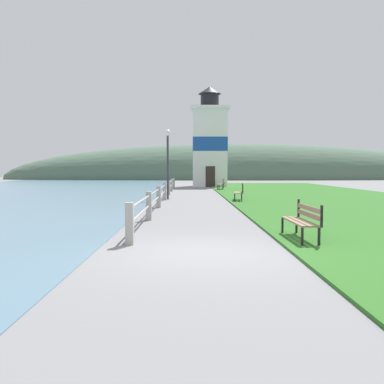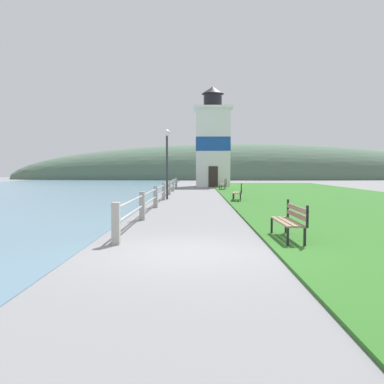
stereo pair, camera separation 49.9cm
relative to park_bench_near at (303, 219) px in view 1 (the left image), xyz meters
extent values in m
plane|color=slate|center=(-2.42, -1.48, -0.54)|extent=(160.00, 160.00, 0.00)
cube|color=#2D6623|center=(5.36, 15.62, -0.51)|extent=(12.00, 51.32, 0.06)
cube|color=#A8A399|center=(-4.09, -0.48, -0.05)|extent=(0.18, 0.18, 0.97)
cube|color=#A8A399|center=(-4.09, 4.20, -0.05)|extent=(0.18, 0.18, 0.97)
cube|color=#A8A399|center=(-4.09, 8.88, -0.05)|extent=(0.18, 0.18, 0.97)
cube|color=#A8A399|center=(-4.09, 13.56, -0.05)|extent=(0.18, 0.18, 0.97)
cube|color=#A8A399|center=(-4.09, 18.24, -0.05)|extent=(0.18, 0.18, 0.97)
cube|color=#A8A399|center=(-4.09, 22.92, -0.05)|extent=(0.18, 0.18, 0.97)
cube|color=#A8A399|center=(-4.09, 27.60, -0.05)|extent=(0.18, 0.18, 0.97)
cylinder|color=#B2B2B7|center=(-4.09, 13.56, 0.28)|extent=(0.06, 28.08, 0.06)
cylinder|color=#B2B2B7|center=(-4.09, 13.56, -0.05)|extent=(0.06, 28.08, 0.06)
cube|color=#846B51|center=(-0.24, 0.00, -0.07)|extent=(0.14, 1.93, 0.04)
cube|color=#846B51|center=(-0.09, 0.00, -0.07)|extent=(0.14, 1.93, 0.04)
cube|color=#846B51|center=(0.06, 0.00, -0.07)|extent=(0.14, 1.93, 0.04)
cube|color=#846B51|center=(0.14, 0.00, 0.25)|extent=(0.08, 1.93, 0.11)
cube|color=#846B51|center=(0.14, 0.00, 0.09)|extent=(0.08, 1.93, 0.11)
cube|color=black|center=(-0.26, -0.94, -0.31)|extent=(0.05, 0.05, 0.45)
cube|color=black|center=(-0.29, 0.94, -0.31)|extent=(0.05, 0.05, 0.45)
cube|color=black|center=(0.11, -0.94, -0.31)|extent=(0.05, 0.05, 0.45)
cube|color=black|center=(0.08, 0.94, -0.31)|extent=(0.05, 0.05, 0.45)
cube|color=black|center=(0.15, -0.94, 0.16)|extent=(0.05, 0.05, 0.49)
cube|color=black|center=(0.13, 0.94, 0.16)|extent=(0.05, 0.05, 0.49)
cube|color=#846B51|center=(-0.25, 12.64, -0.07)|extent=(0.32, 1.78, 0.04)
cube|color=#846B51|center=(-0.10, 12.63, -0.07)|extent=(0.32, 1.78, 0.04)
cube|color=#846B51|center=(0.05, 12.61, -0.07)|extent=(0.32, 1.78, 0.04)
cube|color=#846B51|center=(0.13, 12.60, 0.25)|extent=(0.26, 1.77, 0.11)
cube|color=#846B51|center=(0.13, 12.60, 0.09)|extent=(0.26, 1.77, 0.11)
cube|color=black|center=(-0.38, 11.79, -0.31)|extent=(0.06, 0.06, 0.45)
cube|color=black|center=(-0.19, 13.51, -0.31)|extent=(0.06, 0.06, 0.45)
cube|color=black|center=(-0.01, 11.75, -0.31)|extent=(0.06, 0.06, 0.45)
cube|color=black|center=(0.18, 13.47, -0.31)|extent=(0.06, 0.06, 0.45)
cube|color=black|center=(0.03, 11.74, 0.16)|extent=(0.06, 0.06, 0.49)
cube|color=black|center=(0.23, 13.46, 0.16)|extent=(0.06, 0.06, 0.49)
cube|color=#846B51|center=(-0.25, 25.21, -0.07)|extent=(0.36, 1.92, 0.04)
cube|color=#846B51|center=(-0.10, 25.19, -0.07)|extent=(0.36, 1.92, 0.04)
cube|color=#846B51|center=(0.05, 25.17, -0.07)|extent=(0.36, 1.92, 0.04)
cube|color=#846B51|center=(0.13, 25.16, 0.25)|extent=(0.30, 1.92, 0.11)
cube|color=#846B51|center=(0.13, 25.16, 0.09)|extent=(0.30, 1.92, 0.11)
cube|color=black|center=(-0.40, 24.28, -0.31)|extent=(0.06, 0.06, 0.45)
cube|color=black|center=(-0.16, 26.14, -0.31)|extent=(0.06, 0.06, 0.45)
cube|color=black|center=(-0.04, 24.23, -0.31)|extent=(0.06, 0.06, 0.45)
cube|color=black|center=(0.20, 26.09, -0.31)|extent=(0.06, 0.06, 0.45)
cube|color=black|center=(0.01, 24.23, 0.16)|extent=(0.06, 0.06, 0.49)
cube|color=black|center=(0.25, 26.09, 0.16)|extent=(0.06, 0.06, 0.49)
cube|color=white|center=(-0.69, 32.37, 3.23)|extent=(3.29, 3.29, 7.54)
cube|color=#194799|center=(-0.69, 32.37, 3.61)|extent=(3.33, 3.33, 1.36)
cube|color=white|center=(-0.69, 32.37, 7.12)|extent=(3.78, 3.78, 0.25)
cylinder|color=black|center=(-0.69, 32.37, 7.91)|extent=(1.81, 1.81, 1.33)
cone|color=black|center=(-0.69, 32.37, 8.94)|extent=(2.26, 2.26, 0.73)
cube|color=#332823|center=(-0.69, 30.71, 0.46)|extent=(0.90, 0.06, 2.00)
cylinder|color=#333338|center=(-3.94, 14.10, 1.26)|extent=(0.12, 0.12, 3.60)
sphere|color=white|center=(-3.94, 14.10, 3.24)|extent=(0.36, 0.36, 0.36)
ellipsoid|color=#4C6651|center=(5.58, 62.73, -0.54)|extent=(80.00, 16.00, 12.00)
camera|label=1|loc=(-2.74, -10.17, 1.19)|focal=40.00mm
camera|label=2|loc=(-2.24, -10.17, 1.19)|focal=40.00mm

